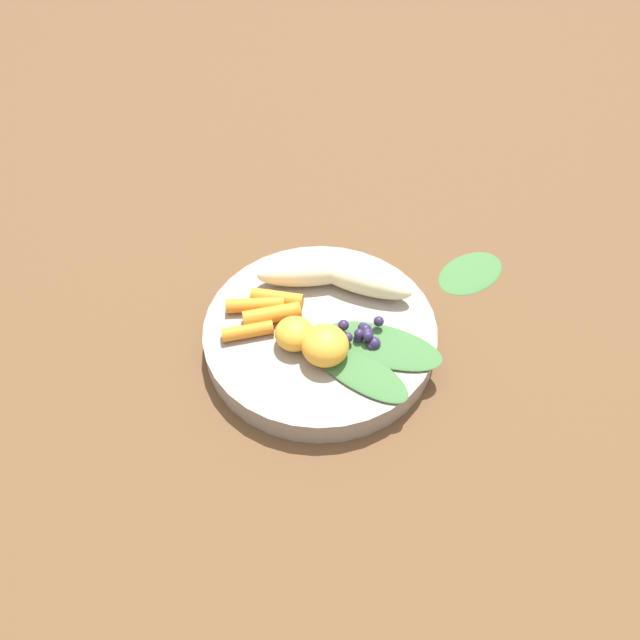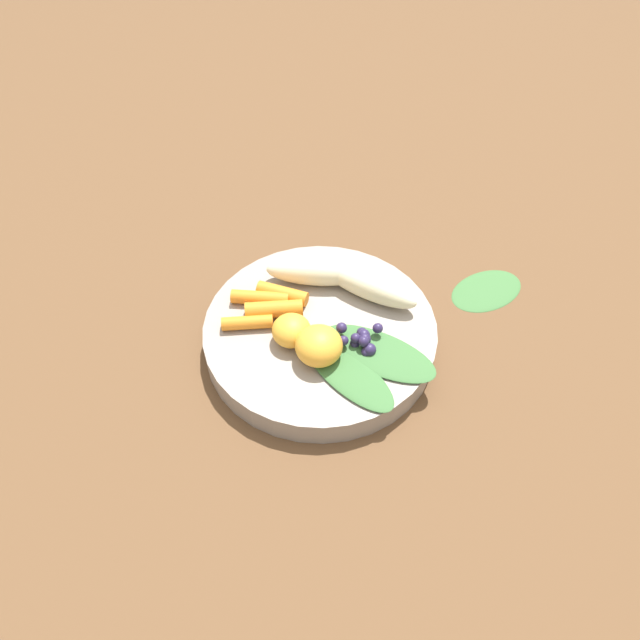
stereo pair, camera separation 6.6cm
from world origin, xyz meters
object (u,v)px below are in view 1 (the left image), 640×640
Objects in this scene: banana_peeled_left at (307,273)px; banana_peeled_right at (362,281)px; orange_segment_near at (325,345)px; kale_leaf_stray at (471,272)px; bowl at (320,335)px.

banana_peeled_right is (-0.04, 0.04, 0.00)m from banana_peeled_left.
orange_segment_near is 0.24m from kale_leaf_stray.
orange_segment_near is 0.52× the size of kale_leaf_stray.
kale_leaf_stray is at bearing -172.75° from orange_segment_near.
banana_peeled_left is at bearing 153.91° from kale_leaf_stray.
bowl is 0.07m from banana_peeled_left.
bowl is at bearing 98.23° from banana_peeled_left.
orange_segment_near is (0.04, 0.10, 0.00)m from banana_peeled_left.
banana_peeled_left is at bearing -110.35° from bowl.
bowl is 2.68× the size of kale_leaf_stray.
banana_peeled_left reaches higher than kale_leaf_stray.
banana_peeled_right is at bearing 164.71° from banana_peeled_left.
banana_peeled_right reaches higher than kale_leaf_stray.
banana_peeled_right is (-0.07, -0.02, 0.03)m from bowl.
banana_peeled_right is 0.15m from kale_leaf_stray.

